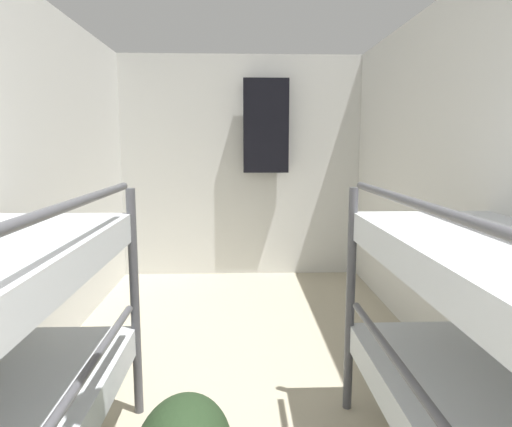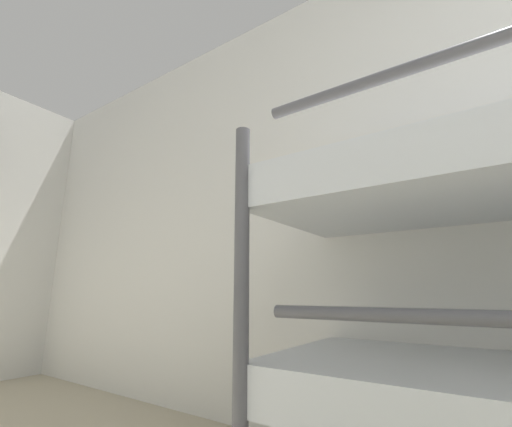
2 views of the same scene
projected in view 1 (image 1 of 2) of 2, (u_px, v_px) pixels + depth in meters
name	position (u px, v px, depth m)	size (l,w,h in m)	color
wall_right	(491.00, 191.00, 2.26)	(0.06, 4.97, 2.21)	silver
wall_back	(241.00, 167.00, 4.64)	(2.52, 0.06, 2.21)	silver
hanging_coat	(266.00, 126.00, 4.44)	(0.44, 0.12, 0.90)	black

